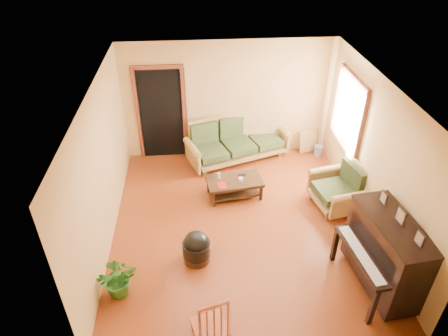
{
  "coord_description": "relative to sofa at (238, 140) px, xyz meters",
  "views": [
    {
      "loc": [
        -0.73,
        -5.39,
        4.89
      ],
      "look_at": [
        -0.28,
        0.2,
        1.1
      ],
      "focal_mm": 32.0,
      "sensor_mm": 36.0,
      "label": 1
    }
  ],
  "objects": [
    {
      "name": "floor",
      "position": [
        -0.19,
        -2.19,
        -0.48
      ],
      "size": [
        5.0,
        5.0,
        0.0
      ],
      "primitive_type": "plane",
      "color": "#5A210B",
      "rests_on": "ground"
    },
    {
      "name": "doorway",
      "position": [
        -1.64,
        0.29,
        0.55
      ],
      "size": [
        1.08,
        0.16,
        2.05
      ],
      "primitive_type": "cube",
      "color": "black",
      "rests_on": "floor"
    },
    {
      "name": "window",
      "position": [
        2.02,
        -0.89,
        1.02
      ],
      "size": [
        0.12,
        1.36,
        1.46
      ],
      "primitive_type": "cube",
      "color": "white",
      "rests_on": "right_wall"
    },
    {
      "name": "sofa",
      "position": [
        0.0,
        0.0,
        0.0
      ],
      "size": [
        2.41,
        1.62,
        0.95
      ],
      "primitive_type": "cube",
      "rotation": [
        0.0,
        0.0,
        0.34
      ],
      "color": "olive",
      "rests_on": "floor"
    },
    {
      "name": "coffee_table",
      "position": [
        -0.21,
        -1.36,
        -0.28
      ],
      "size": [
        1.13,
        0.71,
        0.39
      ],
      "primitive_type": "cube",
      "rotation": [
        0.0,
        0.0,
        0.13
      ],
      "color": "black",
      "rests_on": "floor"
    },
    {
      "name": "armchair",
      "position": [
        1.64,
        -1.83,
        -0.01
      ],
      "size": [
        1.06,
        1.09,
        0.93
      ],
      "primitive_type": "cube",
      "rotation": [
        0.0,
        0.0,
        0.21
      ],
      "color": "olive",
      "rests_on": "floor"
    },
    {
      "name": "piano",
      "position": [
        1.73,
        -3.71,
        0.14
      ],
      "size": [
        0.98,
        1.49,
        1.24
      ],
      "primitive_type": "cube",
      "rotation": [
        0.0,
        0.0,
        0.12
      ],
      "color": "black",
      "rests_on": "floor"
    },
    {
      "name": "footstool",
      "position": [
        -0.99,
        -2.99,
        -0.26
      ],
      "size": [
        0.57,
        0.57,
        0.43
      ],
      "primitive_type": "cylinder",
      "rotation": [
        0.0,
        0.0,
        0.32
      ],
      "color": "black",
      "rests_on": "floor"
    },
    {
      "name": "red_chair",
      "position": [
        -0.85,
        -4.41,
        -0.02
      ],
      "size": [
        0.55,
        0.57,
        0.92
      ],
      "primitive_type": "cube",
      "rotation": [
        0.0,
        0.0,
        0.28
      ],
      "color": "maroon",
      "rests_on": "floor"
    },
    {
      "name": "leaning_frame",
      "position": [
        1.65,
        0.17,
        -0.2
      ],
      "size": [
        0.43,
        0.17,
        0.56
      ],
      "primitive_type": "cube",
      "rotation": [
        0.0,
        0.0,
        0.2
      ],
      "color": "#BC933E",
      "rests_on": "floor"
    },
    {
      "name": "ceramic_crock",
      "position": [
        1.85,
        -0.01,
        -0.36
      ],
      "size": [
        0.24,
        0.24,
        0.24
      ],
      "primitive_type": "cylinder",
      "rotation": [
        0.0,
        0.0,
        0.31
      ],
      "color": "#3648A3",
      "rests_on": "floor"
    },
    {
      "name": "potted_plant",
      "position": [
        -2.14,
        -3.55,
        -0.16
      ],
      "size": [
        0.66,
        0.6,
        0.64
      ],
      "primitive_type": "imported",
      "rotation": [
        0.0,
        0.0,
        0.19
      ],
      "color": "#255D1A",
      "rests_on": "floor"
    },
    {
      "name": "book",
      "position": [
        -0.55,
        -1.56,
        -0.08
      ],
      "size": [
        0.21,
        0.25,
        0.02
      ],
      "primitive_type": "imported",
      "rotation": [
        0.0,
        0.0,
        0.21
      ],
      "color": "maroon",
      "rests_on": "coffee_table"
    },
    {
      "name": "candle",
      "position": [
        -0.51,
        -1.28,
        -0.03
      ],
      "size": [
        0.08,
        0.08,
        0.12
      ],
      "primitive_type": "cylinder",
      "rotation": [
        0.0,
        0.0,
        -0.21
      ],
      "color": "silver",
      "rests_on": "coffee_table"
    },
    {
      "name": "glass_jar",
      "position": [
        -0.09,
        -1.39,
        -0.06
      ],
      "size": [
        0.1,
        0.1,
        0.06
      ],
      "primitive_type": "cylinder",
      "rotation": [
        0.0,
        0.0,
        0.06
      ],
      "color": "silver",
      "rests_on": "coffee_table"
    },
    {
      "name": "remote",
      "position": [
        -0.05,
        -1.19,
        -0.08
      ],
      "size": [
        0.16,
        0.05,
        0.02
      ],
      "primitive_type": "cube",
      "rotation": [
        0.0,
        0.0,
        -0.05
      ],
      "color": "black",
      "rests_on": "coffee_table"
    }
  ]
}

